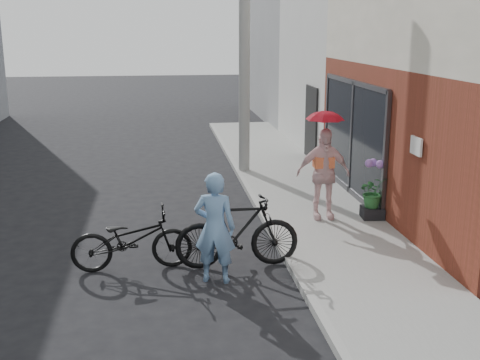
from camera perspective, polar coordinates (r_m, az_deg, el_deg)
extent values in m
plane|color=black|center=(9.92, -0.99, -7.83)|extent=(80.00, 80.00, 0.00)
cube|color=gray|center=(12.14, 7.78, -3.47)|extent=(2.20, 24.00, 0.12)
cube|color=#9E9E99|center=(11.89, 2.37, -3.73)|extent=(0.12, 24.00, 0.12)
cube|color=black|center=(13.53, 10.62, 3.92)|extent=(0.06, 3.80, 2.40)
cube|color=white|center=(10.42, 16.37, 3.11)|extent=(0.04, 0.40, 0.30)
cube|color=silver|center=(19.93, 17.21, 12.99)|extent=(8.00, 6.00, 7.00)
cube|color=gray|center=(26.46, 10.75, 13.53)|extent=(8.00, 8.00, 7.00)
cylinder|color=#9E9E99|center=(15.29, 0.42, 13.40)|extent=(0.28, 0.28, 7.00)
imported|color=#6F99C6|center=(8.95, -2.40, -4.54)|extent=(0.71, 0.56, 1.70)
imported|color=black|center=(9.65, -10.23, -5.57)|extent=(1.93, 0.76, 1.00)
imported|color=black|center=(9.55, -0.27, -4.91)|extent=(1.99, 0.60, 1.19)
imported|color=beige|center=(11.66, 7.89, 0.59)|extent=(1.05, 0.48, 1.77)
imported|color=red|center=(11.44, 8.09, 6.38)|extent=(0.70, 0.70, 0.61)
cube|color=black|center=(12.02, 12.43, -3.03)|extent=(0.45, 0.45, 0.22)
imported|color=#296730|center=(11.91, 12.53, -1.11)|extent=(0.56, 0.48, 0.62)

